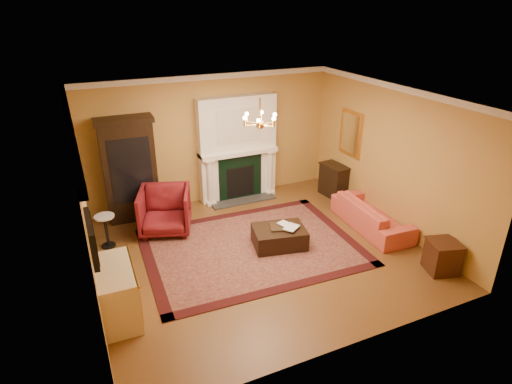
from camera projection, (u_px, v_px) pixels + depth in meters
floor at (259, 253)px, 8.32m from camera, size 6.00×5.50×0.02m
ceiling at (260, 97)px, 7.07m from camera, size 6.00×5.50×0.02m
wall_back at (211, 139)px, 9.99m from camera, size 6.00×0.02×3.00m
wall_front at (351, 259)px, 5.40m from camera, size 6.00×0.02×3.00m
wall_left at (82, 212)px, 6.57m from camera, size 0.02×5.50×3.00m
wall_right at (392, 158)px, 8.82m from camera, size 0.02×5.50×3.00m
fireplace at (238, 151)px, 10.19m from camera, size 1.90×0.70×2.50m
crown_molding at (238, 91)px, 7.90m from camera, size 6.00×5.50×0.12m
doorway at (83, 196)px, 8.19m from camera, size 0.08×1.05×2.10m
tv_panel at (92, 238)px, 6.16m from camera, size 0.09×0.95×0.58m
gilt_mirror at (351, 133)px, 9.91m from camera, size 0.06×0.76×1.05m
chandelier at (260, 121)px, 7.24m from camera, size 0.63×0.55×0.53m
oriental_rug at (251, 247)px, 8.47m from camera, size 4.22×3.23×0.02m
china_cabinet at (130, 172)px, 9.21m from camera, size 1.11×0.54×2.19m
wingback_armchair at (165, 209)px, 8.88m from camera, size 1.26×1.22×1.04m
pedestal_table at (106, 229)px, 8.35m from camera, size 0.38×0.38×0.68m
commode at (117, 293)px, 6.48m from camera, size 0.57×1.17×0.86m
coral_sofa at (372, 211)px, 9.06m from camera, size 0.71×2.07×0.80m
end_table at (442, 257)px, 7.63m from camera, size 0.61×0.61×0.57m
console_table at (334, 181)px, 10.57m from camera, size 0.48×0.74×0.78m
leather_ottoman at (279, 237)px, 8.45m from camera, size 1.14×0.92×0.38m
ottoman_tray at (282, 227)px, 8.41m from camera, size 0.57×0.50×0.03m
book_a at (281, 220)px, 8.34m from camera, size 0.20×0.08×0.26m
book_b at (286, 219)px, 8.31m from camera, size 0.15×0.21×0.32m
topiary_left at (216, 144)px, 9.84m from camera, size 0.14×0.14×0.38m
topiary_right at (261, 137)px, 10.26m from camera, size 0.16×0.16×0.42m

